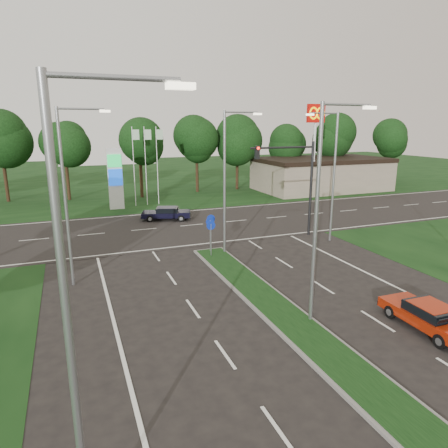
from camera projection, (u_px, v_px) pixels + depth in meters
name	position (u px, v px, depth m)	size (l,w,h in m)	color
ground	(404.00, 421.00, 11.28)	(160.00, 160.00, 0.00)	black
verge_far	(127.00, 180.00, 60.99)	(160.00, 50.00, 0.02)	black
cross_road	(180.00, 226.00, 32.97)	(160.00, 12.00, 0.02)	black
median_kerb	(322.00, 348.00, 14.88)	(2.00, 26.00, 0.12)	slate
commercial_building	(321.00, 174.00, 51.11)	(16.00, 9.00, 4.00)	gray
streetlight_median_near	(321.00, 204.00, 15.83)	(2.53, 0.22, 9.00)	gray
streetlight_median_far	(227.00, 176.00, 24.87)	(2.53, 0.22, 9.00)	gray
streetlight_left_near	(77.00, 302.00, 7.12)	(2.53, 0.22, 9.00)	gray
streetlight_left_far	(69.00, 189.00, 19.77)	(2.53, 0.22, 9.00)	gray
streetlight_right_far	(332.00, 171.00, 27.62)	(2.53, 0.22, 9.00)	gray
traffic_signal	(296.00, 174.00, 28.96)	(5.10, 0.42, 7.00)	black
median_signs	(211.00, 228.00, 25.69)	(1.16, 1.76, 2.38)	gray
gas_pylon	(117.00, 177.00, 39.04)	(5.80, 1.26, 8.00)	silver
mcdonalds_sign	(315.00, 126.00, 44.61)	(2.20, 0.47, 10.40)	silver
treeline_far	(143.00, 137.00, 45.76)	(6.00, 6.00, 9.90)	black
red_sedan	(429.00, 316.00, 16.23)	(1.74, 4.06, 1.11)	#9F2008
navy_sedan	(167.00, 213.00, 35.06)	(4.49, 2.92, 1.14)	black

